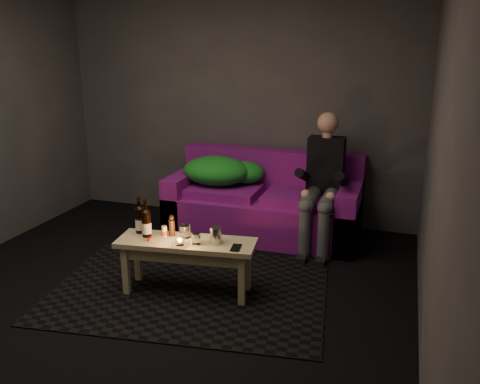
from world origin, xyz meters
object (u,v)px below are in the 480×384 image
object	(u,v)px
coffee_table	(186,250)
beer_bottle_b	(146,223)
beer_bottle_a	(140,219)
person	(323,180)
steel_cup	(216,235)
sofa	(265,205)

from	to	relation	value
coffee_table	beer_bottle_b	size ratio (longest dim) A/B	3.69
coffee_table	beer_bottle_a	xyz separation A→B (m)	(-0.43, 0.04, 0.19)
person	beer_bottle_b	world-z (taller)	person
coffee_table	steel_cup	world-z (taller)	steel_cup
steel_cup	person	bearing A→B (deg)	64.98
coffee_table	beer_bottle_a	bearing A→B (deg)	174.14
sofa	beer_bottle_b	world-z (taller)	sofa
beer_bottle_a	beer_bottle_b	bearing A→B (deg)	-32.69
steel_cup	coffee_table	bearing A→B (deg)	-173.29
sofa	beer_bottle_b	xyz separation A→B (m)	(-0.57, -1.51, 0.26)
person	coffee_table	distance (m)	1.62
person	beer_bottle_a	size ratio (longest dim) A/B	4.26
person	beer_bottle_b	xyz separation A→B (m)	(-1.19, -1.35, -0.11)
beer_bottle_a	steel_cup	xyz separation A→B (m)	(0.67, -0.02, -0.05)
sofa	steel_cup	xyz separation A→B (m)	(0.01, -1.47, 0.21)
coffee_table	steel_cup	xyz separation A→B (m)	(0.24, 0.03, 0.14)
beer_bottle_a	steel_cup	size ratio (longest dim) A/B	2.41
person	steel_cup	world-z (taller)	person
sofa	person	xyz separation A→B (m)	(0.62, -0.16, 0.37)
beer_bottle_a	person	bearing A→B (deg)	45.26
person	steel_cup	bearing A→B (deg)	-115.02
steel_cup	sofa	bearing A→B (deg)	90.36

